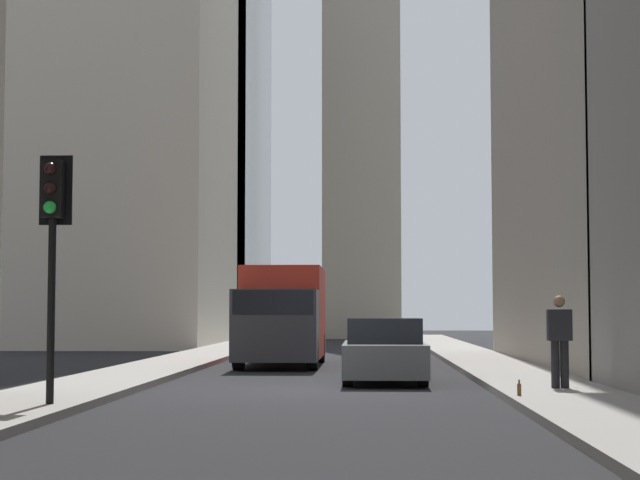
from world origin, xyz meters
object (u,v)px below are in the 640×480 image
(delivery_truck, at_px, (282,315))
(pedestrian, at_px, (560,337))
(discarded_bottle, at_px, (519,389))
(hatchback_grey, at_px, (384,352))
(traffic_light_foreground, at_px, (52,220))

(delivery_truck, height_order, pedestrian, delivery_truck)
(discarded_bottle, bearing_deg, delivery_truck, 21.67)
(hatchback_grey, height_order, pedestrian, pedestrian)
(delivery_truck, xyz_separation_m, traffic_light_foreground, (-14.55, 2.48, 1.53))
(hatchback_grey, relative_size, traffic_light_foreground, 1.11)
(hatchback_grey, xyz_separation_m, discarded_bottle, (-5.38, -2.19, -0.42))
(traffic_light_foreground, bearing_deg, hatchback_grey, -35.66)
(delivery_truck, xyz_separation_m, discarded_bottle, (-12.57, -4.99, -1.21))
(traffic_light_foreground, bearing_deg, discarded_bottle, -75.21)
(delivery_truck, bearing_deg, traffic_light_foreground, 170.34)
(hatchback_grey, distance_m, discarded_bottle, 5.82)
(hatchback_grey, bearing_deg, discarded_bottle, -157.81)
(traffic_light_foreground, relative_size, pedestrian, 2.26)
(discarded_bottle, bearing_deg, pedestrian, -28.81)
(delivery_truck, height_order, hatchback_grey, delivery_truck)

